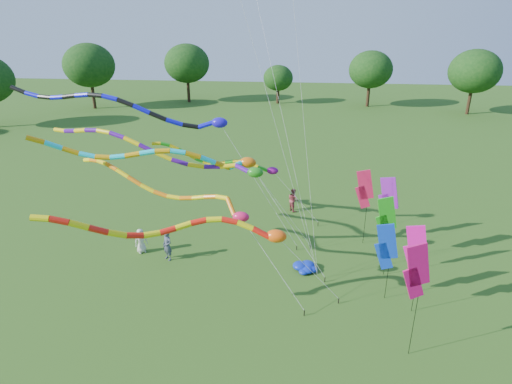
# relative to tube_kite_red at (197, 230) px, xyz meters

# --- Properties ---
(ground) EXTENTS (160.00, 160.00, 0.00)m
(ground) POSITION_rel_tube_kite_red_xyz_m (2.97, -0.29, -4.58)
(ground) COLOR #265416
(ground) RESTS_ON ground
(tree_ring) EXTENTS (111.26, 117.56, 9.71)m
(tree_ring) POSITION_rel_tube_kite_red_xyz_m (-1.12, -4.31, 0.98)
(tree_ring) COLOR #382314
(tree_ring) RESTS_ON ground
(tube_kite_red) EXTENTS (12.26, 4.01, 6.53)m
(tube_kite_red) POSITION_rel_tube_kite_red_xyz_m (0.00, 0.00, 0.00)
(tube_kite_red) COLOR black
(tube_kite_red) RESTS_ON ground
(tube_kite_orange) EXTENTS (12.04, 4.39, 6.72)m
(tube_kite_orange) POSITION_rel_tube_kite_red_xyz_m (-1.63, 3.01, 0.42)
(tube_kite_orange) COLOR black
(tube_kite_orange) RESTS_ON ground
(tube_kite_purple) EXTENTS (15.21, 2.79, 8.24)m
(tube_kite_purple) POSITION_rel_tube_kite_red_xyz_m (-2.41, 4.74, 1.91)
(tube_kite_purple) COLOR black
(tube_kite_purple) RESTS_ON ground
(tube_kite_blue) EXTENTS (16.49, 1.34, 10.01)m
(tube_kite_blue) POSITION_rel_tube_kite_red_xyz_m (-4.80, 6.69, 3.78)
(tube_kite_blue) COLOR black
(tube_kite_blue) RESTS_ON ground
(tube_kite_cyan) EXTENTS (13.72, 4.43, 8.34)m
(tube_kite_cyan) POSITION_rel_tube_kite_red_xyz_m (-2.21, 4.38, 1.84)
(tube_kite_cyan) COLOR black
(tube_kite_cyan) RESTS_ON ground
(tube_kite_green) EXTENTS (10.97, 1.30, 6.01)m
(tube_kite_green) POSITION_rel_tube_kite_red_xyz_m (-0.27, 10.23, -0.27)
(tube_kite_green) COLOR black
(tube_kite_green) RESTS_ON ground
(banner_pole_green) EXTENTS (1.16, 0.21, 4.66)m
(banner_pole_green) POSITION_rel_tube_kite_red_xyz_m (8.86, 4.53, -1.18)
(banner_pole_green) COLOR black
(banner_pole_green) RESTS_ON ground
(banner_pole_blue_a) EXTENTS (1.16, 0.22, 4.16)m
(banner_pole_blue_a) POSITION_rel_tube_kite_red_xyz_m (8.56, 2.44, -1.68)
(banner_pole_blue_a) COLOR black
(banner_pole_blue_a) RESTS_ON ground
(banner_pole_red) EXTENTS (1.16, 0.12, 4.86)m
(banner_pole_red) POSITION_rel_tube_kite_red_xyz_m (8.17, 8.09, -0.99)
(banner_pole_red) COLOR black
(banner_pole_red) RESTS_ON ground
(banner_pole_magenta_b) EXTENTS (1.15, 0.31, 4.58)m
(banner_pole_magenta_b) POSITION_rel_tube_kite_red_xyz_m (9.68, 1.55, -1.26)
(banner_pole_magenta_b) COLOR black
(banner_pole_magenta_b) RESTS_ON ground
(banner_pole_violet) EXTENTS (1.11, 0.49, 5.14)m
(banner_pole_violet) POSITION_rel_tube_kite_red_xyz_m (9.21, 6.19, -0.70)
(banner_pole_violet) COLOR black
(banner_pole_violet) RESTS_ON ground
(banner_pole_magenta_a) EXTENTS (1.15, 0.34, 5.29)m
(banner_pole_magenta_a) POSITION_rel_tube_kite_red_xyz_m (8.92, -1.48, -0.56)
(banner_pole_magenta_a) COLOR black
(banner_pole_magenta_a) RESTS_ON ground
(blue_nylon_heap) EXTENTS (1.16, 1.14, 0.42)m
(blue_nylon_heap) POSITION_rel_tube_kite_red_xyz_m (4.68, 4.46, -4.38)
(blue_nylon_heap) COLOR #0D26AD
(blue_nylon_heap) RESTS_ON ground
(person_a) EXTENTS (0.89, 0.84, 1.53)m
(person_a) POSITION_rel_tube_kite_red_xyz_m (-4.93, 5.49, -3.81)
(person_a) COLOR beige
(person_a) RESTS_ON ground
(person_b) EXTENTS (0.79, 0.74, 1.82)m
(person_b) POSITION_rel_tube_kite_red_xyz_m (-3.11, 4.85, -3.67)
(person_b) COLOR #3E4456
(person_b) RESTS_ON ground
(person_c) EXTENTS (1.01, 1.05, 1.70)m
(person_c) POSITION_rel_tube_kite_red_xyz_m (3.91, 12.48, -3.73)
(person_c) COLOR #99373E
(person_c) RESTS_ON ground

